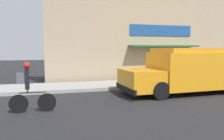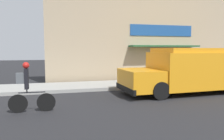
% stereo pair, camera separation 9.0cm
% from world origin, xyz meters
% --- Properties ---
extents(ground_plane, '(70.00, 70.00, 0.00)m').
position_xyz_m(ground_plane, '(0.00, 0.00, 0.00)').
color(ground_plane, '#232326').
extents(sidewalk, '(28.00, 2.52, 0.17)m').
position_xyz_m(sidewalk, '(0.00, 1.26, 0.09)').
color(sidewalk, '#999993').
rests_on(sidewalk, ground_plane).
extents(storefront, '(13.90, 1.10, 5.77)m').
position_xyz_m(storefront, '(0.03, 2.89, 2.88)').
color(storefront, tan).
rests_on(storefront, ground_plane).
extents(school_bus, '(6.76, 2.85, 2.20)m').
position_xyz_m(school_bus, '(0.31, -1.39, 1.14)').
color(school_bus, orange).
rests_on(school_bus, ground_plane).
extents(cyclist, '(1.54, 0.22, 1.72)m').
position_xyz_m(cyclist, '(-7.28, -3.00, 0.85)').
color(cyclist, black).
rests_on(cyclist, ground_plane).
extents(trash_bin, '(0.51, 0.51, 0.79)m').
position_xyz_m(trash_bin, '(1.55, 1.39, 0.57)').
color(trash_bin, '#38383D').
rests_on(trash_bin, sidewalk).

